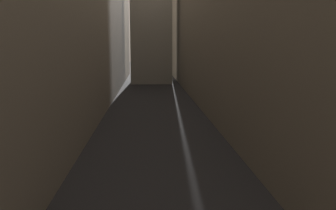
# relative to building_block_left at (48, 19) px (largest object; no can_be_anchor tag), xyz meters

# --- Properties ---
(ground_plane) EXTENTS (264.00, 264.00, 0.00)m
(ground_plane) POSITION_rel_building_block_left_xyz_m (12.92, -2.00, -10.70)
(ground_plane) COLOR #232326
(building_block_left) EXTENTS (14.84, 108.00, 21.40)m
(building_block_left) POSITION_rel_building_block_left_xyz_m (0.00, 0.00, 0.00)
(building_block_left) COLOR gray
(building_block_left) RESTS_ON ground
(building_block_right) EXTENTS (14.80, 108.00, 19.46)m
(building_block_right) POSITION_rel_building_block_left_xyz_m (25.82, 0.00, -0.97)
(building_block_right) COLOR #756B5B
(building_block_right) RESTS_ON ground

